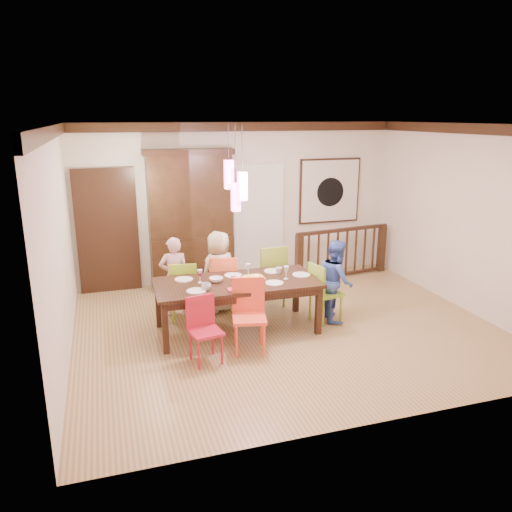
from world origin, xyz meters
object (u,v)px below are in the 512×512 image
object	(u,v)px
person_far_mid	(219,271)
person_end_right	(336,280)
dining_table	(237,286)
chair_far_left	(183,285)
chair_end_right	(326,288)
person_far_left	(174,277)
balustrade	(342,252)
china_hutch	(191,219)

from	to	relation	value
person_far_mid	person_end_right	distance (m)	1.83
dining_table	person_end_right	bearing A→B (deg)	-0.33
chair_far_left	person_far_mid	size ratio (longest dim) A/B	0.70
chair_end_right	person_far_left	world-z (taller)	person_far_left
chair_far_left	chair_end_right	xyz separation A→B (m)	(2.02, -0.79, 0.00)
chair_end_right	person_end_right	bearing A→B (deg)	-94.31
balustrade	person_end_right	size ratio (longest dim) A/B	1.62
person_far_left	person_end_right	size ratio (longest dim) A/B	1.01
china_hutch	person_end_right	bearing A→B (deg)	-50.70
dining_table	person_far_left	world-z (taller)	person_far_left
chair_far_left	balustrade	distance (m)	3.40
balustrade	person_far_mid	xyz separation A→B (m)	(-2.64, -0.98, 0.15)
china_hutch	person_far_left	size ratio (longest dim) A/B	1.97
person_far_left	person_end_right	xyz separation A→B (m)	(2.31, -0.89, -0.00)
person_far_left	person_end_right	world-z (taller)	person_far_left
chair_far_left	chair_end_right	world-z (taller)	chair_end_right
dining_table	chair_end_right	size ratio (longest dim) A/B	2.56
china_hutch	person_end_right	size ratio (longest dim) A/B	1.99
balustrade	person_far_mid	bearing A→B (deg)	-166.82
chair_far_left	china_hutch	world-z (taller)	china_hutch
dining_table	person_far_mid	xyz separation A→B (m)	(-0.06, 0.84, -0.03)
person_far_mid	person_end_right	size ratio (longest dim) A/B	1.04
chair_end_right	person_far_mid	distance (m)	1.69
balustrade	person_far_left	bearing A→B (deg)	-171.12
dining_table	chair_end_right	world-z (taller)	chair_end_right
chair_far_left	person_far_mid	distance (m)	0.61
person_end_right	dining_table	bearing A→B (deg)	102.32
china_hutch	person_far_left	world-z (taller)	china_hutch
dining_table	balustrade	bearing A→B (deg)	36.09
chair_end_right	balustrade	bearing A→B (deg)	-43.92
person_far_mid	person_end_right	bearing A→B (deg)	132.49
dining_table	chair_end_right	bearing A→B (deg)	-1.34
person_far_mid	person_end_right	world-z (taller)	person_far_mid
person_far_mid	china_hutch	bearing A→B (deg)	-100.54
person_far_left	person_end_right	bearing A→B (deg)	162.52
person_end_right	chair_end_right	bearing A→B (deg)	110.31
dining_table	person_end_right	world-z (taller)	person_end_right
chair_far_left	balustrade	size ratio (longest dim) A/B	0.45
balustrade	person_far_mid	world-z (taller)	person_far_mid
chair_far_left	balustrade	world-z (taller)	balustrade
chair_end_right	person_far_left	xyz separation A→B (m)	(-2.13, 0.91, 0.10)
person_end_right	person_far_left	bearing A→B (deg)	82.29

